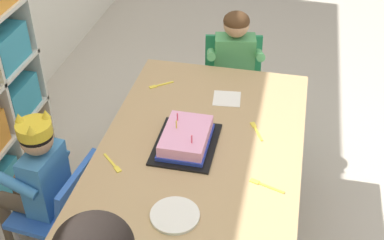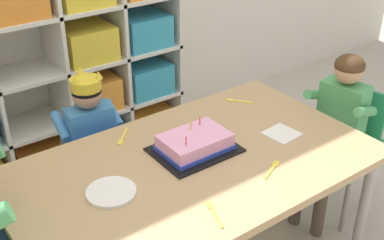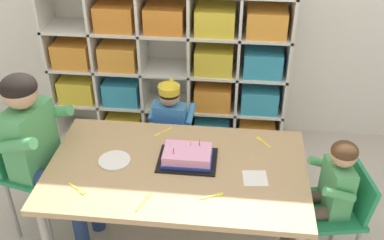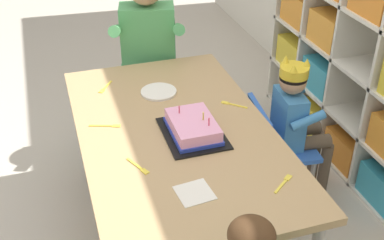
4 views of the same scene
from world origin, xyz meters
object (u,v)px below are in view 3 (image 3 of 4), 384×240
at_px(guest_at_table_side, 326,191).
at_px(birthday_cake_on_tray, 187,156).
at_px(paper_plate_stack, 115,161).
at_px(fork_beside_plate_stack, 77,189).
at_px(fork_scattered_mid_table, 213,196).
at_px(classroom_chair_blue, 169,145).
at_px(fork_near_child_seat, 263,141).
at_px(fork_by_napkin, 144,201).
at_px(classroom_chair_guest_side, 340,208).
at_px(classroom_chair_adult_side, 30,166).
at_px(fork_at_table_front_edge, 162,133).
at_px(activity_table, 177,174).
at_px(child_with_crown, 172,118).
at_px(adult_helper_seated, 40,142).

distance_m(guest_at_table_side, birthday_cake_on_tray, 0.76).
distance_m(birthday_cake_on_tray, paper_plate_stack, 0.40).
bearing_deg(fork_beside_plate_stack, fork_scattered_mid_table, -143.78).
bearing_deg(classroom_chair_blue, fork_beside_plate_stack, 72.82).
bearing_deg(fork_beside_plate_stack, paper_plate_stack, -83.79).
relative_size(guest_at_table_side, fork_near_child_seat, 7.84).
bearing_deg(guest_at_table_side, fork_by_napkin, -85.67).
distance_m(classroom_chair_guest_side, guest_at_table_side, 0.16).
height_order(classroom_chair_adult_side, birthday_cake_on_tray, classroom_chair_adult_side).
bearing_deg(fork_at_table_front_edge, fork_scattered_mid_table, -103.99).
height_order(fork_beside_plate_stack, fork_by_napkin, same).
bearing_deg(paper_plate_stack, fork_at_table_front_edge, 54.53).
bearing_deg(classroom_chair_guest_side, birthday_cake_on_tray, -105.88).
bearing_deg(fork_at_table_front_edge, activity_table, -114.38).
bearing_deg(fork_near_child_seat, activity_table, -96.07).
bearing_deg(classroom_chair_guest_side, fork_by_napkin, -86.07).
distance_m(fork_by_napkin, fork_scattered_mid_table, 0.34).
height_order(classroom_chair_guest_side, fork_scattered_mid_table, classroom_chair_guest_side).
relative_size(child_with_crown, guest_at_table_side, 0.94).
distance_m(activity_table, classroom_chair_adult_side, 0.90).
bearing_deg(fork_by_napkin, fork_at_table_front_edge, -160.73).
xyz_separation_m(activity_table, fork_beside_plate_stack, (-0.47, -0.23, 0.05)).
distance_m(fork_beside_plate_stack, fork_scattered_mid_table, 0.68).
xyz_separation_m(classroom_chair_adult_side, fork_scattered_mid_table, (1.10, -0.30, 0.14)).
bearing_deg(paper_plate_stack, classroom_chair_guest_side, -1.22).
relative_size(classroom_chair_blue, fork_scattered_mid_table, 4.44).
height_order(child_with_crown, fork_by_napkin, child_with_crown).
distance_m(activity_table, fork_at_table_front_edge, 0.34).
bearing_deg(classroom_chair_adult_side, classroom_chair_guest_side, -79.76).
height_order(adult_helper_seated, birthday_cake_on_tray, adult_helper_seated).
bearing_deg(fork_near_child_seat, fork_at_table_front_edge, -130.39).
relative_size(child_with_crown, birthday_cake_on_tray, 2.49).
xyz_separation_m(activity_table, fork_by_napkin, (-0.12, -0.28, 0.05)).
distance_m(classroom_chair_adult_side, guest_at_table_side, 1.69).
height_order(child_with_crown, birthday_cake_on_tray, child_with_crown).
distance_m(fork_near_child_seat, fork_beside_plate_stack, 1.07).
height_order(classroom_chair_adult_side, fork_beside_plate_stack, classroom_chair_adult_side).
relative_size(activity_table, paper_plate_stack, 7.97).
bearing_deg(guest_at_table_side, birthday_cake_on_tray, -107.87).
height_order(classroom_chair_adult_side, fork_by_napkin, classroom_chair_adult_side).
bearing_deg(fork_by_napkin, birthday_cake_on_tray, 171.65).
bearing_deg(fork_at_table_front_edge, guest_at_table_side, -67.37).
relative_size(adult_helper_seated, classroom_chair_guest_side, 1.67).
xyz_separation_m(child_with_crown, adult_helper_seated, (-0.65, -0.60, 0.18)).
bearing_deg(fork_at_table_front_edge, birthday_cake_on_tray, -101.39).
height_order(adult_helper_seated, fork_beside_plate_stack, adult_helper_seated).
height_order(guest_at_table_side, birthday_cake_on_tray, guest_at_table_side).
xyz_separation_m(paper_plate_stack, fork_scattered_mid_table, (0.55, -0.22, -0.00)).
relative_size(activity_table, classroom_chair_blue, 2.52).
xyz_separation_m(child_with_crown, classroom_chair_guest_side, (1.02, -0.68, -0.08)).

